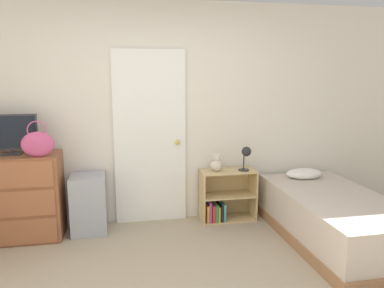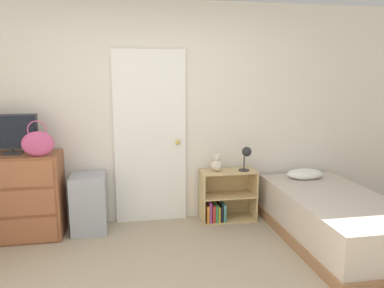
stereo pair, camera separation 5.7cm
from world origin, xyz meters
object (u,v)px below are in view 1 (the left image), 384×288
(teddy_bear, at_px, (216,164))
(bookshelf, at_px, (224,199))
(storage_bin, at_px, (89,204))
(handbag, at_px, (38,144))
(bed, at_px, (334,218))
(tv, at_px, (10,134))
(dresser, at_px, (18,197))
(desk_lamp, at_px, (246,154))

(teddy_bear, bearing_deg, bookshelf, 3.80)
(storage_bin, xyz_separation_m, bookshelf, (1.56, 0.05, -0.07))
(handbag, relative_size, bed, 0.19)
(handbag, bearing_deg, bed, -10.74)
(tv, relative_size, teddy_bear, 2.55)
(teddy_bear, bearing_deg, dresser, -177.87)
(dresser, relative_size, bed, 0.48)
(bookshelf, distance_m, teddy_bear, 0.46)
(desk_lamp, relative_size, bed, 0.15)
(desk_lamp, bearing_deg, handbag, -175.36)
(tv, xyz_separation_m, bookshelf, (2.31, 0.06, -0.88))
(teddy_bear, height_order, bed, teddy_bear)
(bookshelf, relative_size, teddy_bear, 3.08)
(bed, bearing_deg, teddy_bear, 143.31)
(teddy_bear, bearing_deg, tv, -178.63)
(handbag, distance_m, storage_bin, 0.87)
(desk_lamp, bearing_deg, tv, -179.83)
(dresser, relative_size, handbag, 2.49)
(handbag, bearing_deg, bookshelf, 6.67)
(tv, xyz_separation_m, desk_lamp, (2.56, 0.01, -0.32))
(bookshelf, relative_size, desk_lamp, 2.26)
(tv, height_order, handbag, tv)
(bed, bearing_deg, desk_lamp, 133.85)
(handbag, relative_size, teddy_bear, 1.73)
(handbag, height_order, storage_bin, handbag)
(handbag, bearing_deg, dresser, 150.77)
(handbag, bearing_deg, storage_bin, 22.27)
(bookshelf, bearing_deg, bed, -39.54)
(dresser, xyz_separation_m, bookshelf, (2.27, 0.09, -0.20))
(handbag, relative_size, desk_lamp, 1.27)
(dresser, relative_size, bookshelf, 1.40)
(handbag, bearing_deg, desk_lamp, 4.64)
(teddy_bear, distance_m, bed, 1.40)
(desk_lamp, bearing_deg, dresser, -179.19)
(dresser, distance_m, handbag, 0.66)
(dresser, distance_m, tv, 0.68)
(bookshelf, relative_size, bed, 0.34)
(dresser, xyz_separation_m, tv, (-0.03, 0.03, 0.67))
(tv, xyz_separation_m, bed, (3.27, -0.74, -0.88))
(tv, relative_size, bookshelf, 0.83)
(handbag, bearing_deg, teddy_bear, 6.81)
(bookshelf, height_order, desk_lamp, desk_lamp)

